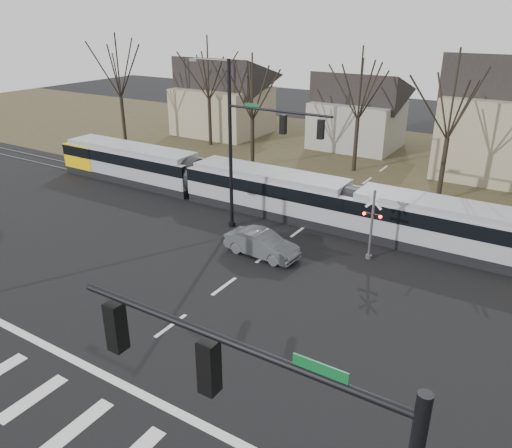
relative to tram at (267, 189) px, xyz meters
The scene contains 13 objects.
ground 16.46m from the tram, 77.60° to the right, with size 140.00×140.00×0.00m, color black.
grass_verge 16.46m from the tram, 77.60° to the left, with size 140.00×28.00×0.01m, color #38331E.
crosswalk 20.37m from the tram, 80.02° to the right, with size 27.00×2.60×0.01m.
stop_line 18.21m from the tram, 78.82° to the right, with size 28.00×0.35×0.01m, color silver.
lane_dashes 3.85m from the tram, ahead, with size 0.18×30.00×0.01m.
rail_pair 3.85m from the tram, ahead, with size 90.00×1.52×0.06m.
tram is the anchor object (origin of this frame).
sedan 6.97m from the tram, 61.30° to the right, with size 4.42×1.79×1.43m, color #4C5053.
signal_pole_far 5.53m from the tram, 72.38° to the right, with size 9.28×0.44×10.20m.
rail_crossing_signal 9.11m from the tram, 20.63° to the right, with size 1.08×0.36×4.00m.
tree_row 11.93m from the tram, 61.11° to the left, with size 59.20×7.20×10.00m.
house_a 24.58m from the tram, 132.48° to the left, with size 9.72×8.64×8.60m.
house_b 20.20m from the tram, 94.23° to the left, with size 8.64×7.56×7.65m.
Camera 1 is at (12.83, -11.50, 12.57)m, focal length 35.00 mm.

